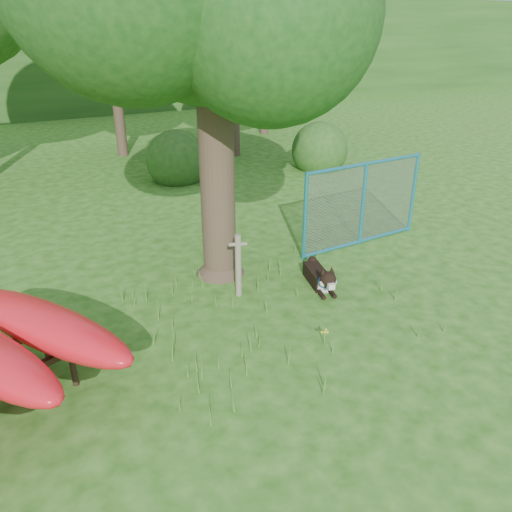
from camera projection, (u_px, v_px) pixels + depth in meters
ground at (286, 354)px, 7.04m from camera, size 80.00×80.00×0.00m
wooden_post at (238, 264)px, 8.34m from camera, size 0.31×0.17×1.13m
husky_dog at (321, 278)px, 8.76m from camera, size 0.58×1.19×0.55m
fence_section at (363, 204)px, 10.26m from camera, size 3.03×0.15×2.95m
wildflower_clump at (325, 333)px, 7.19m from camera, size 0.11×0.09×0.23m
bg_tree_c at (109, 30)px, 16.23m from camera, size 4.00×4.00×6.12m
shrub_right at (319, 168)px, 16.29m from camera, size 1.80×1.80×1.80m
shrub_mid at (178, 180)px, 15.03m from camera, size 1.80×1.80×1.80m
wooded_hillside at (13, 51)px, 27.81m from camera, size 80.00×12.00×6.00m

